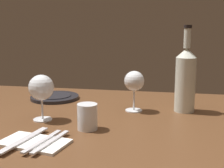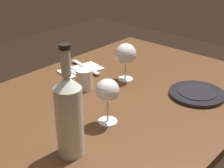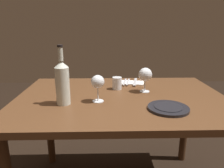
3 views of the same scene
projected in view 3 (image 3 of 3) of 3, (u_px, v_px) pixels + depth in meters
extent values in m
cube|color=#56351E|center=(121.00, 99.00, 1.32)|extent=(1.30, 0.90, 0.04)
cylinder|color=#412816|center=(49.00, 125.00, 1.77)|extent=(0.06, 0.06, 0.70)
cylinder|color=#412816|center=(185.00, 123.00, 1.80)|extent=(0.06, 0.06, 0.70)
cylinder|color=white|center=(145.00, 91.00, 1.39)|extent=(0.07, 0.07, 0.00)
cylinder|color=white|center=(145.00, 86.00, 1.38)|extent=(0.01, 0.01, 0.08)
sphere|color=white|center=(145.00, 74.00, 1.36)|extent=(0.09, 0.09, 0.09)
cylinder|color=#42070F|center=(145.00, 75.00, 1.36)|extent=(0.07, 0.07, 0.03)
cylinder|color=white|center=(98.00, 101.00, 1.22)|extent=(0.07, 0.07, 0.00)
cylinder|color=white|center=(98.00, 94.00, 1.21)|extent=(0.01, 0.01, 0.08)
sphere|color=white|center=(98.00, 82.00, 1.19)|extent=(0.08, 0.08, 0.08)
cylinder|color=#42070F|center=(98.00, 83.00, 1.19)|extent=(0.06, 0.06, 0.02)
cylinder|color=silver|center=(63.00, 86.00, 1.15)|extent=(0.08, 0.08, 0.21)
cone|color=silver|center=(61.00, 64.00, 1.12)|extent=(0.08, 0.08, 0.03)
cylinder|color=silver|center=(60.00, 54.00, 1.10)|extent=(0.03, 0.03, 0.07)
cylinder|color=black|center=(60.00, 46.00, 1.09)|extent=(0.03, 0.03, 0.01)
cylinder|color=white|center=(117.00, 83.00, 1.44)|extent=(0.07, 0.07, 0.08)
cylinder|color=silver|center=(117.00, 84.00, 1.44)|extent=(0.06, 0.06, 0.06)
cylinder|color=black|center=(168.00, 108.00, 1.10)|extent=(0.22, 0.22, 0.01)
cylinder|color=black|center=(168.00, 107.00, 1.10)|extent=(0.15, 0.15, 0.00)
cube|color=white|center=(131.00, 83.00, 1.59)|extent=(0.21, 0.14, 0.01)
cube|color=silver|center=(128.00, 82.00, 1.59)|extent=(0.05, 0.18, 0.00)
cube|color=silver|center=(125.00, 82.00, 1.59)|extent=(0.05, 0.18, 0.00)
cube|color=silver|center=(135.00, 82.00, 1.59)|extent=(0.06, 0.21, 0.00)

